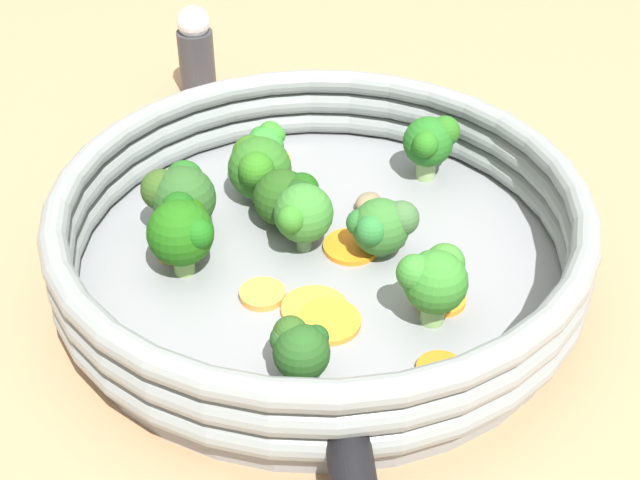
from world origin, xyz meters
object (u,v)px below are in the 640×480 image
broccoli_floret_1 (299,348)px  salt_shaker (196,52)px  carrot_slice_1 (177,251)px  broccoli_floret_5 (436,277)px  carrot_slice_6 (315,309)px  broccoli_floret_9 (180,195)px  broccoli_floret_0 (288,197)px  carrot_slice_2 (329,321)px  broccoli_floret_4 (182,230)px  carrot_slice_3 (259,292)px  broccoli_floret_3 (431,141)px  mushroom_piece_0 (368,202)px  broccoli_floret_7 (266,144)px  skillet (320,266)px  carrot_slice_5 (273,160)px  broccoli_floret_8 (381,226)px  broccoli_floret_6 (302,214)px  carrot_slice_4 (351,247)px  broccoli_floret_2 (258,167)px  carrot_slice_0 (441,370)px  carrot_slice_7 (440,298)px

broccoli_floret_1 → salt_shaker: size_ratio=0.47×
carrot_slice_1 → broccoli_floret_5: bearing=-68.9°
carrot_slice_6 → broccoli_floret_9: bearing=90.6°
broccoli_floret_0 → carrot_slice_1: bearing=154.7°
carrot_slice_2 → broccoli_floret_4: bearing=102.7°
carrot_slice_3 → broccoli_floret_3: broccoli_floret_3 is taller
mushroom_piece_0 → carrot_slice_6: bearing=-156.7°
broccoli_floret_0 → broccoli_floret_7: size_ratio=1.19×
broccoli_floret_0 → mushroom_piece_0: bearing=-27.5°
carrot_slice_6 → salt_shaker: salt_shaker is taller
skillet → carrot_slice_5: size_ratio=12.08×
skillet → carrot_slice_3: size_ratio=11.40×
carrot_slice_5 → carrot_slice_6: carrot_slice_5 is taller
carrot_slice_1 → broccoli_floret_4: broccoli_floret_4 is taller
broccoli_floret_8 → broccoli_floret_6: bearing=126.4°
broccoli_floret_6 → broccoli_floret_7: bearing=58.5°
carrot_slice_4 → broccoli_floret_8: size_ratio=0.86×
broccoli_floret_7 → carrot_slice_5: bearing=25.9°
carrot_slice_2 → broccoli_floret_2: broccoli_floret_2 is taller
broccoli_floret_3 → broccoli_floret_7: bearing=128.4°
carrot_slice_1 → carrot_slice_6: size_ratio=0.68×
broccoli_floret_9 → broccoli_floret_4: bearing=-128.6°
carrot_slice_6 → mushroom_piece_0: 0.12m
broccoli_floret_5 → carrot_slice_0: bearing=-137.8°
carrot_slice_4 → skillet: bearing=156.3°
carrot_slice_2 → carrot_slice_6: same height
carrot_slice_5 → broccoli_floret_5: 0.21m
carrot_slice_0 → broccoli_floret_1: size_ratio=0.73×
broccoli_floret_3 → mushroom_piece_0: broccoli_floret_3 is taller
skillet → broccoli_floret_6: size_ratio=6.76×
broccoli_floret_8 → carrot_slice_7: bearing=-101.0°
carrot_slice_6 → mushroom_piece_0: (0.11, 0.05, 0.00)m
carrot_slice_0 → broccoli_floret_1: bearing=135.0°
carrot_slice_3 → broccoli_floret_0: size_ratio=0.63×
carrot_slice_5 → broccoli_floret_5: broccoli_floret_5 is taller
broccoli_floret_1 → mushroom_piece_0: (0.16, 0.08, -0.02)m
broccoli_floret_8 → mushroom_piece_0: 0.06m
carrot_slice_2 → broccoli_floret_3: broccoli_floret_3 is taller
broccoli_floret_9 → broccoli_floret_6: bearing=-60.6°
skillet → carrot_slice_6: carrot_slice_6 is taller
carrot_slice_5 → broccoli_floret_2: size_ratio=0.53×
broccoli_floret_4 → broccoli_floret_2: bearing=14.5°
carrot_slice_2 → broccoli_floret_4: size_ratio=0.75×
carrot_slice_6 → broccoli_floret_5: (0.05, -0.06, 0.03)m
broccoli_floret_3 → carrot_slice_5: bearing=121.9°
carrot_slice_4 → carrot_slice_5: 0.13m
broccoli_floret_8 → carrot_slice_2: bearing=-165.0°
carrot_slice_4 → broccoli_floret_3: size_ratio=0.77×
broccoli_floret_4 → broccoli_floret_5: size_ratio=1.05×
carrot_slice_1 → broccoli_floret_7: broccoli_floret_7 is taller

